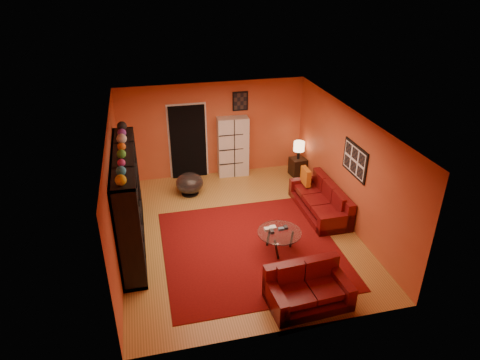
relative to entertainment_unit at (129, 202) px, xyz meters
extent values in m
plane|color=olive|center=(2.27, 0.00, -1.05)|extent=(6.00, 6.00, 0.00)
plane|color=white|center=(2.27, 0.00, 1.55)|extent=(6.00, 6.00, 0.00)
plane|color=#B94A28|center=(2.27, 3.00, 0.25)|extent=(6.00, 0.00, 6.00)
plane|color=#B94A28|center=(2.27, -3.00, 0.25)|extent=(6.00, 0.00, 6.00)
plane|color=#B94A28|center=(-0.23, 0.00, 0.25)|extent=(0.00, 6.00, 6.00)
plane|color=#B94A28|center=(4.78, 0.00, 0.25)|extent=(0.00, 6.00, 6.00)
cube|color=#51090A|center=(2.38, -0.70, -1.04)|extent=(3.60, 3.60, 0.01)
cube|color=black|center=(1.57, 2.96, -0.03)|extent=(0.95, 0.10, 2.04)
cube|color=black|center=(4.75, -0.30, 0.55)|extent=(0.03, 1.00, 0.70)
cube|color=black|center=(3.02, 2.98, 1.00)|extent=(0.42, 0.03, 0.52)
cube|color=black|center=(0.00, 0.00, 0.00)|extent=(0.45, 3.00, 2.10)
imported|color=black|center=(0.05, -0.03, -0.08)|extent=(0.86, 0.11, 0.50)
cube|color=#500A0D|center=(4.32, 0.33, -0.89)|extent=(0.83, 2.00, 0.32)
cube|color=#500A0D|center=(4.64, 0.33, -0.62)|extent=(0.20, 1.99, 0.85)
cube|color=#500A0D|center=(4.33, -0.58, -0.74)|extent=(0.82, 0.19, 0.62)
cube|color=#500A0D|center=(4.32, 1.23, -0.74)|extent=(0.82, 0.19, 0.62)
cube|color=#500A0D|center=(4.29, -0.22, -0.58)|extent=(0.60, 0.53, 0.12)
cube|color=#500A0D|center=(4.29, 0.33, -0.58)|extent=(0.60, 0.53, 0.12)
cube|color=#500A0D|center=(4.28, 0.87, -0.58)|extent=(0.60, 0.53, 0.12)
cube|color=#500A0D|center=(2.94, -2.50, -0.89)|extent=(1.46, 0.94, 0.32)
cube|color=#500A0D|center=(2.92, -2.17, -0.62)|extent=(1.41, 0.27, 0.85)
cube|color=#500A0D|center=(3.55, -2.46, -0.74)|extent=(0.24, 0.85, 0.62)
cube|color=#500A0D|center=(2.33, -2.54, -0.74)|extent=(0.24, 0.85, 0.62)
cube|color=#500A0D|center=(3.20, -2.52, -0.58)|extent=(0.54, 0.66, 0.12)
cube|color=#500A0D|center=(2.68, -2.56, -0.58)|extent=(0.54, 0.66, 0.12)
cube|color=orange|center=(4.22, 1.02, -0.42)|extent=(0.12, 0.42, 0.42)
cylinder|color=silver|center=(2.92, -0.91, -0.60)|extent=(0.91, 0.91, 0.02)
cylinder|color=black|center=(3.20, -0.90, -0.82)|extent=(0.05, 0.05, 0.43)
cylinder|color=black|center=(2.77, -0.67, -0.82)|extent=(0.05, 0.05, 0.43)
cylinder|color=black|center=(2.79, -1.16, -0.82)|extent=(0.05, 0.05, 0.43)
cube|color=beige|center=(2.78, 2.80, -0.21)|extent=(0.85, 0.40, 1.67)
cylinder|color=black|center=(1.44, 1.94, -1.03)|extent=(0.44, 0.44, 0.03)
cylinder|color=black|center=(1.44, 1.94, -0.95)|extent=(0.06, 0.06, 0.15)
ellipsoid|color=#383231|center=(1.44, 1.94, -0.74)|extent=(0.70, 0.70, 0.53)
cube|color=black|center=(4.53, 2.34, -0.80)|extent=(0.44, 0.44, 0.50)
cylinder|color=black|center=(4.53, 2.34, -0.43)|extent=(0.08, 0.08, 0.24)
cylinder|color=#FFCE8C|center=(4.53, 2.34, -0.18)|extent=(0.30, 0.30, 0.26)
camera|label=1|loc=(0.46, -7.77, 4.34)|focal=32.00mm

